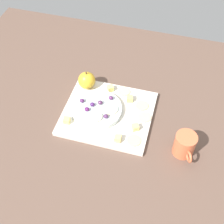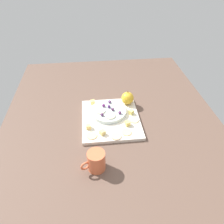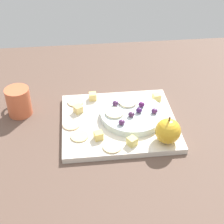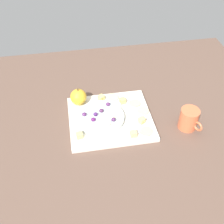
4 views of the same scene
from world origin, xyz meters
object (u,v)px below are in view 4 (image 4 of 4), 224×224
Objects in this scene: cracker_3 at (146,131)px; grape_0 at (93,119)px; cheese_cube_0 at (123,101)px; cup at (189,119)px; platter at (110,119)px; cheese_cube_3 at (133,134)px; cracker_0 at (135,103)px; grape_2 at (115,119)px; cheese_cube_1 at (142,120)px; grape_4 at (96,114)px; grape_3 at (101,111)px; grape_5 at (84,115)px; apple_slice_0 at (104,123)px; grape_1 at (108,104)px; apple_slice_1 at (113,113)px; apple_whole at (78,97)px; serving_dish at (101,118)px; cheese_cube_4 at (80,135)px; cracker_2 at (143,111)px; cracker_1 at (113,97)px.

grape_0 is at bearing -20.13° from cracker_3.
cup is at bearing 143.99° from cheese_cube_0.
cheese_cube_3 is at bearing 121.02° from platter.
grape_2 is (10.49, 10.45, 2.60)cm from cracker_0.
grape_0 is at bearing -31.12° from cheese_cube_3.
grape_4 is (17.18, -4.71, 1.65)cm from cheese_cube_1.
grape_2 is 1.00× the size of grape_4.
grape_2 is at bearing 102.79° from platter.
platter is 18.27× the size of grape_2.
grape_5 is (6.77, 1.30, -0.02)cm from grape_3.
cheese_cube_0 is 1.24× the size of grape_5.
cheese_cube_0 is 1.24× the size of grape_0.
cheese_cube_1 is at bearing 166.74° from grape_5.
apple_slice_0 is (14.69, 11.23, 2.09)cm from cracker_0.
grape_1 is at bearing -66.57° from cheese_cube_3.
grape_2 is (11.10, -5.62, 2.60)cm from cracker_3.
cheese_cube_1 is 11.24cm from apple_slice_1.
grape_1 reaches higher than cheese_cube_3.
grape_5 is at bearing 15.76° from cracker_0.
cheese_cube_3 is 20.27cm from grape_5.
cup is at bearing 170.85° from grape_0.
apple_slice_1 is (-1.35, 4.98, -0.46)cm from grape_1.
apple_whole is 28.26cm from cheese_cube_3.
cup reaches higher than serving_dish.
cheese_cube_1 is at bearing 156.57° from platter.
cheese_cube_4 is 27.98cm from cracker_2.
cheese_cube_0 is at bearing -72.06° from cracker_3.
cheese_cube_1 reaches higher than cracker_0.
cheese_cube_0 is at bearing -147.63° from grape_4.
apple_whole is at bearing -49.92° from cheese_cube_3.
grape_4 is (-5.64, 10.60, -0.60)cm from apple_whole.
cracker_2 is 21.01cm from grape_0.
apple_slice_1 reaches higher than platter.
cheese_cube_1 is 17.74cm from cup.
cup is (-27.47, 8.32, 0.35)cm from apple_slice_1.
grape_5 is (3.09, -3.04, -0.05)cm from grape_0.
grape_1 reaches higher than cracker_3.
platter is 5.84cm from grape_1.
grape_1 is (13.66, -3.57, 2.54)cm from cracker_2.
grape_0 is 1.00× the size of grape_3.
cheese_cube_0 is at bearing -127.60° from apple_slice_0.
apple_slice_0 is (-8.18, 15.42, -1.06)cm from apple_whole.
grape_0 is at bearing 54.59° from cracker_1.
cup is at bearing 173.54° from apple_slice_0.
serving_dish is 2.88cm from grape_3.
cheese_cube_0 is 18.69cm from cheese_cube_3.
grape_5 is at bearing 24.19° from cheese_cube_0.
cheese_cube_0 is 15.89cm from apple_slice_0.
grape_2 is at bearing 149.01° from grape_4.
apple_slice_0 reaches higher than cracker_2.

